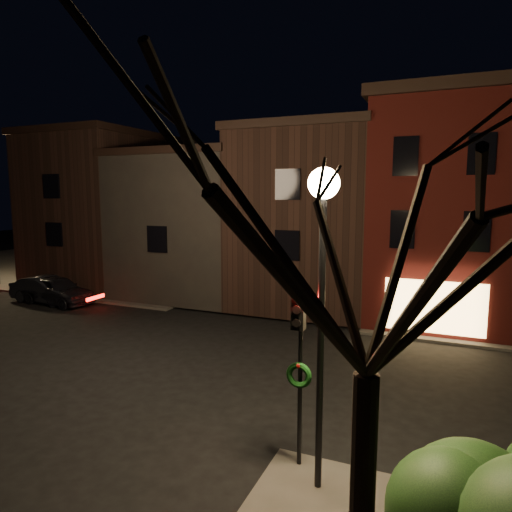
% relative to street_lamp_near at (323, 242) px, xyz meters
% --- Properties ---
extents(ground, '(120.00, 120.00, 0.00)m').
position_rel_street_lamp_near_xyz_m(ground, '(-6.20, 6.00, -5.18)').
color(ground, black).
rests_on(ground, ground).
extents(sidewalk_far_left, '(30.00, 30.00, 0.12)m').
position_rel_street_lamp_near_xyz_m(sidewalk_far_left, '(-26.20, 26.00, -5.12)').
color(sidewalk_far_left, '#2D2B28').
rests_on(sidewalk_far_left, ground).
extents(corner_building, '(6.50, 8.50, 10.50)m').
position_rel_street_lamp_near_xyz_m(corner_building, '(1.80, 15.47, 0.22)').
color(corner_building, '#450E0C').
rests_on(corner_building, ground).
extents(row_building_a, '(7.30, 10.30, 9.40)m').
position_rel_street_lamp_near_xyz_m(row_building_a, '(-4.70, 16.50, -0.34)').
color(row_building_a, black).
rests_on(row_building_a, ground).
extents(row_building_b, '(7.80, 10.30, 8.40)m').
position_rel_street_lamp_near_xyz_m(row_building_b, '(-11.95, 16.50, -0.85)').
color(row_building_b, black).
rests_on(row_building_b, ground).
extents(row_building_c, '(7.30, 10.30, 9.90)m').
position_rel_street_lamp_near_xyz_m(row_building_c, '(-19.20, 16.50, -0.09)').
color(row_building_c, black).
rests_on(row_building_c, ground).
extents(street_lamp_near, '(0.60, 0.60, 6.48)m').
position_rel_street_lamp_near_xyz_m(street_lamp_near, '(0.00, 0.00, 0.00)').
color(street_lamp_near, black).
rests_on(street_lamp_near, sidewalk_near_right).
extents(traffic_signal, '(0.58, 0.38, 4.05)m').
position_rel_street_lamp_near_xyz_m(traffic_signal, '(-0.60, 0.49, -2.37)').
color(traffic_signal, black).
rests_on(traffic_signal, sidewalk_near_right).
extents(bare_tree_right, '(6.40, 6.40, 8.50)m').
position_rel_street_lamp_near_xyz_m(bare_tree_right, '(1.30, -2.50, 0.97)').
color(bare_tree_right, black).
rests_on(bare_tree_right, sidewalk_near_right).
extents(parked_car_a, '(4.77, 2.26, 1.58)m').
position_rel_street_lamp_near_xyz_m(parked_car_a, '(-17.74, 10.00, -4.39)').
color(parked_car_a, black).
rests_on(parked_car_a, ground).
extents(parked_car_b, '(4.52, 1.80, 1.46)m').
position_rel_street_lamp_near_xyz_m(parked_car_b, '(-18.45, 9.99, -4.45)').
color(parked_car_b, black).
rests_on(parked_car_b, ground).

